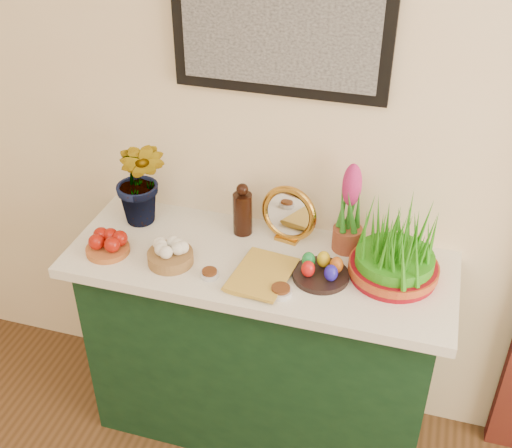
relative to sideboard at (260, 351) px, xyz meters
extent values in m
cube|color=#FEECBF|center=(0.15, 0.25, 0.93)|extent=(4.00, 0.04, 2.70)
cube|color=black|center=(0.00, 0.23, 1.27)|extent=(0.74, 0.03, 0.54)
cube|color=#A5A5A5|center=(0.00, 0.21, 1.27)|extent=(0.66, 0.01, 0.46)
cube|color=#12331A|center=(0.00, 0.00, 0.00)|extent=(1.30, 0.45, 0.85)
cube|color=white|center=(0.00, 0.00, 0.45)|extent=(1.40, 0.55, 0.04)
imported|color=#2A7F20|center=(-0.50, 0.10, 0.71)|extent=(0.26, 0.23, 0.49)
cylinder|color=#AF5D2A|center=(-0.54, -0.12, 0.48)|extent=(0.20, 0.20, 0.02)
cylinder|color=#95663C|center=(-0.30, -0.12, 0.49)|extent=(0.21, 0.21, 0.04)
cylinder|color=black|center=(-0.11, 0.14, 0.55)|extent=(0.07, 0.07, 0.17)
sphere|color=black|center=(-0.11, 0.14, 0.65)|extent=(0.05, 0.05, 0.05)
cube|color=#BB872F|center=(0.07, 0.14, 0.47)|extent=(0.09, 0.06, 0.01)
torus|color=#BB872F|center=(0.07, 0.15, 0.57)|extent=(0.22, 0.09, 0.22)
cylinder|color=silver|center=(0.07, 0.15, 0.57)|extent=(0.17, 0.05, 0.17)
imported|color=gold|center=(-0.06, -0.10, 0.48)|extent=(0.20, 0.27, 0.03)
cylinder|color=silver|center=(-0.14, -0.15, 0.47)|extent=(0.07, 0.07, 0.02)
cylinder|color=#592D14|center=(-0.14, -0.15, 0.49)|extent=(0.05, 0.05, 0.01)
cylinder|color=silver|center=(0.12, -0.18, 0.48)|extent=(0.08, 0.08, 0.02)
cylinder|color=#592D14|center=(0.12, -0.18, 0.49)|extent=(0.06, 0.06, 0.01)
cylinder|color=black|center=(0.23, -0.05, 0.47)|extent=(0.21, 0.21, 0.02)
ellipsoid|color=red|center=(0.19, -0.08, 0.52)|extent=(0.05, 0.05, 0.06)
ellipsoid|color=#2319B5|center=(0.27, -0.08, 0.52)|extent=(0.05, 0.05, 0.06)
ellipsoid|color=yellow|center=(0.23, -0.01, 0.52)|extent=(0.05, 0.05, 0.06)
ellipsoid|color=#18883B|center=(0.18, -0.03, 0.52)|extent=(0.05, 0.05, 0.06)
ellipsoid|color=#C35916|center=(0.28, -0.03, 0.52)|extent=(0.05, 0.05, 0.06)
cylinder|color=brown|center=(0.29, 0.15, 0.51)|extent=(0.11, 0.11, 0.09)
ellipsoid|color=#D22A80|center=(0.29, 0.15, 0.73)|extent=(0.07, 0.07, 0.17)
cylinder|color=maroon|center=(0.47, 0.03, 0.49)|extent=(0.30, 0.30, 0.05)
cylinder|color=#A2101F|center=(0.47, 0.03, 0.50)|extent=(0.31, 0.31, 0.03)
camera|label=1|loc=(0.51, -1.78, 1.86)|focal=45.00mm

